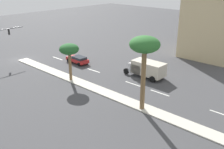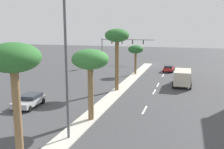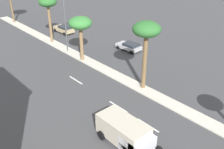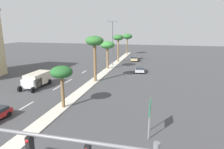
# 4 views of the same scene
# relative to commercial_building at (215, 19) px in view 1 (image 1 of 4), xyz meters

# --- Properties ---
(ground_plane) EXTENTS (160.00, 160.00, 0.00)m
(ground_plane) POSITION_rel_commercial_building_xyz_m (24.82, 3.39, -6.81)
(ground_plane) COLOR #424244
(median_curb) EXTENTS (1.80, 69.39, 0.12)m
(median_curb) POSITION_rel_commercial_building_xyz_m (24.82, 11.10, -6.75)
(median_curb) COLOR beige
(median_curb) RESTS_ON ground
(lane_stripe_center) EXTENTS (0.20, 2.80, 0.01)m
(lane_stripe_center) POSITION_rel_commercial_building_xyz_m (20.11, -19.59, -6.80)
(lane_stripe_center) COLOR silver
(lane_stripe_center) RESTS_ON ground
(lane_stripe_inboard) EXTENTS (0.20, 2.80, 0.01)m
(lane_stripe_inboard) POSITION_rel_commercial_building_xyz_m (20.11, -10.11, -6.80)
(lane_stripe_inboard) COLOR silver
(lane_stripe_inboard) RESTS_ON ground
(lane_stripe_front) EXTENTS (0.20, 2.80, 0.01)m
(lane_stripe_front) POSITION_rel_commercial_building_xyz_m (20.11, -2.12, -6.80)
(lane_stripe_front) COLOR silver
(lane_stripe_front) RESTS_ON ground
(lane_stripe_mid) EXTENTS (0.20, 2.80, 0.01)m
(lane_stripe_mid) POSITION_rel_commercial_building_xyz_m (20.11, 2.19, -6.80)
(lane_stripe_mid) COLOR silver
(lane_stripe_mid) RESTS_ON ground
(lane_stripe_near) EXTENTS (0.20, 2.80, 0.01)m
(lane_stripe_near) POSITION_rel_commercial_building_xyz_m (20.11, 10.23, -6.80)
(lane_stripe_near) COLOR silver
(lane_stripe_near) RESTS_ON ground
(commercial_building) EXTENTS (9.71, 9.10, 13.58)m
(commercial_building) POSITION_rel_commercial_building_xyz_m (0.00, 0.00, 0.00)
(commercial_building) COLOR #C6B284
(commercial_building) RESTS_ON ground
(palm_tree_trailing) EXTENTS (2.73, 2.73, 5.27)m
(palm_tree_trailing) POSITION_rel_commercial_building_xyz_m (25.11, -9.61, -2.30)
(palm_tree_trailing) COLOR brown
(palm_tree_trailing) RESTS_ON median_curb
(palm_tree_far) EXTENTS (3.23, 3.23, 8.31)m
(palm_tree_far) POSITION_rel_commercial_building_xyz_m (25.14, 3.06, 0.37)
(palm_tree_far) COLOR brown
(palm_tree_far) RESTS_ON median_curb
(sedan_red_far) EXTENTS (2.00, 4.34, 1.27)m
(sedan_red_far) POSITION_rel_commercial_building_xyz_m (19.42, -14.75, -6.11)
(sedan_red_far) COLOR red
(sedan_red_far) RESTS_ON ground
(box_truck) EXTENTS (2.62, 6.11, 2.39)m
(box_truck) POSITION_rel_commercial_building_xyz_m (16.60, -2.61, -5.48)
(box_truck) COLOR silver
(box_truck) RESTS_ON ground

